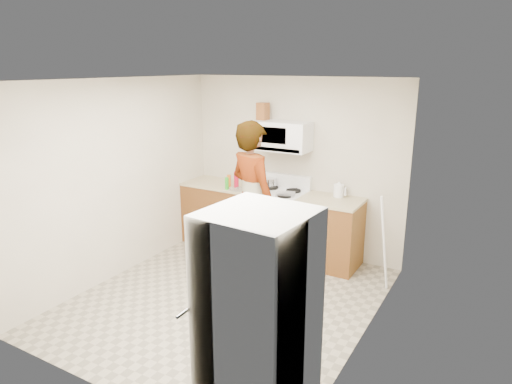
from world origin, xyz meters
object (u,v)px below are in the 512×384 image
Objects in this scene: kettle at (339,191)px; saucepan at (270,182)px; microwave at (283,136)px; fridge at (258,323)px; gas_range at (277,222)px; person at (252,200)px.

saucepan is (-1.04, -0.03, -0.01)m from kettle.
microwave reaches higher than fridge.
kettle is at bearing 4.28° from microwave.
gas_range is 1.00m from kettle.
microwave reaches higher than gas_range.
kettle is at bearing 104.00° from fridge.
fridge is (1.35, -2.94, 0.36)m from gas_range.
saucepan is at bearing 143.33° from gas_range.
kettle is (0.80, 0.93, 0.02)m from person.
fridge reaches higher than saucepan.
saucepan is (-0.22, 0.16, 0.52)m from gas_range.
microwave is at bearing 90.00° from gas_range.
microwave is 3.86× the size of saucepan.
gas_range is 0.90m from person.
person is 0.93m from saucepan.
person is (0.02, -0.74, 0.52)m from gas_range.
saucepan is (-1.57, 3.11, 0.16)m from fridge.
saucepan is at bearing -52.95° from person.
gas_range is at bearing -66.35° from person.
microwave reaches higher than saucepan.
fridge is at bearing -63.25° from saucepan.
microwave is 3.46m from fridge.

